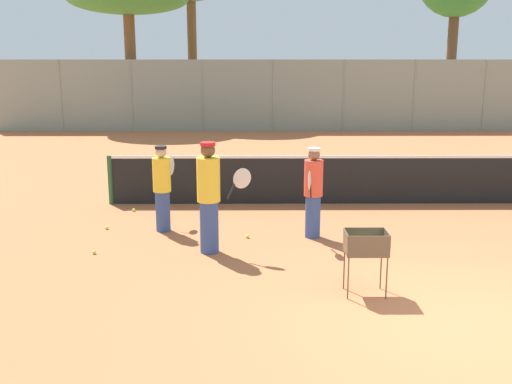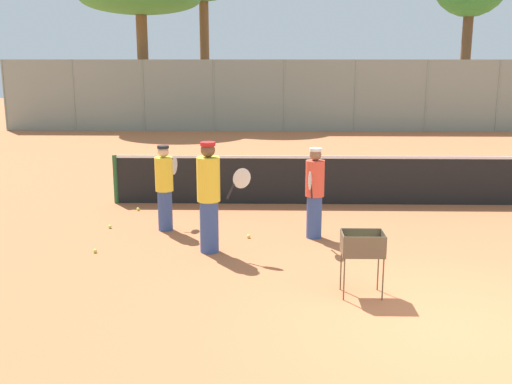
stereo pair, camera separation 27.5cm
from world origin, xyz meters
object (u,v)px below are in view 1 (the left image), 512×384
player_white_outfit (162,187)px  parked_car (383,112)px  ball_cart (365,248)px  player_yellow_shirt (313,191)px  tennis_net (363,179)px  player_red_cap (209,196)px

player_white_outfit → parked_car: (7.73, 17.23, -0.16)m
player_white_outfit → ball_cart: bearing=-121.0°
player_yellow_shirt → parked_car: 18.37m
tennis_net → ball_cart: size_ratio=12.62×
player_red_cap → ball_cart: 2.86m
player_red_cap → player_yellow_shirt: (1.77, 0.83, -0.11)m
parked_car → tennis_net: bearing=-103.6°
player_white_outfit → player_yellow_shirt: size_ratio=0.98×
player_white_outfit → ball_cart: size_ratio=1.80×
player_red_cap → player_white_outfit: bearing=137.9°
player_yellow_shirt → player_white_outfit: bearing=-85.6°
player_red_cap → ball_cart: bearing=-28.1°
tennis_net → player_red_cap: (-3.12, -3.33, 0.39)m
ball_cart → parked_car: parked_car is taller
tennis_net → parked_car: 15.60m
tennis_net → player_yellow_shirt: bearing=-118.3°
tennis_net → player_white_outfit: 4.57m
ball_cart → tennis_net: bearing=79.9°
player_white_outfit → player_yellow_shirt: (2.72, -0.44, 0.01)m
player_red_cap → parked_car: 19.70m
player_yellow_shirt → ball_cart: 2.66m
player_yellow_shirt → parked_car: (5.01, 17.67, -0.18)m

